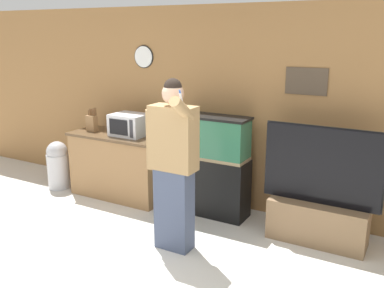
{
  "coord_description": "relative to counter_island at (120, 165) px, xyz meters",
  "views": [
    {
      "loc": [
        2.27,
        -2.41,
        2.27
      ],
      "look_at": [
        0.0,
        1.61,
        1.05
      ],
      "focal_mm": 40.0,
      "sensor_mm": 36.0,
      "label": 1
    }
  ],
  "objects": [
    {
      "name": "wall_back_paneled",
      "position": [
        1.42,
        0.49,
        0.85
      ],
      "size": [
        10.0,
        0.08,
        2.6
      ],
      "color": "olive",
      "rests_on": "ground_plane"
    },
    {
      "name": "aquarium_on_stand",
      "position": [
        1.37,
        0.09,
        0.19
      ],
      "size": [
        1.0,
        0.36,
        1.28
      ],
      "color": "black",
      "rests_on": "ground_plane"
    },
    {
      "name": "counter_island",
      "position": [
        0.0,
        0.0,
        0.0
      ],
      "size": [
        1.4,
        0.6,
        0.9
      ],
      "color": "olive",
      "rests_on": "ground_plane"
    },
    {
      "name": "knife_block",
      "position": [
        -0.45,
        -0.02,
        0.57
      ],
      "size": [
        0.15,
        0.1,
        0.33
      ],
      "color": "olive",
      "rests_on": "counter_island"
    },
    {
      "name": "trash_bin",
      "position": [
        -1.01,
        -0.19,
        -0.09
      ],
      "size": [
        0.33,
        0.33,
        0.71
      ],
      "color": "#B7B7BC",
      "rests_on": "ground_plane"
    },
    {
      "name": "person_standing",
      "position": [
        1.45,
        -0.91,
        0.5
      ],
      "size": [
        0.58,
        0.43,
        1.83
      ],
      "color": "#424C66",
      "rests_on": "ground_plane"
    },
    {
      "name": "tv_on_stand",
      "position": [
        2.77,
        -0.02,
        -0.07
      ],
      "size": [
        1.27,
        0.4,
        1.31
      ],
      "color": "brown",
      "rests_on": "ground_plane"
    },
    {
      "name": "microwave",
      "position": [
        0.18,
        0.04,
        0.59
      ],
      "size": [
        0.48,
        0.39,
        0.29
      ],
      "color": "silver",
      "rests_on": "counter_island"
    }
  ]
}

